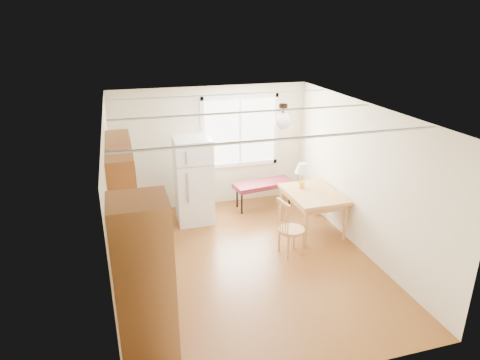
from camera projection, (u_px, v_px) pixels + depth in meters
name	position (u px, v px, depth m)	size (l,w,h in m)	color
room_shell	(247.00, 192.00, 6.56)	(4.60, 5.60, 2.62)	#5B3112
kitchen_run	(138.00, 251.00, 5.69)	(0.65, 3.40, 2.20)	brown
window_unit	(240.00, 131.00, 8.83)	(1.64, 0.05, 1.51)	white
pendant_light	(283.00, 120.00, 6.75)	(0.26, 0.26, 0.40)	black
refrigerator	(194.00, 181.00, 8.17)	(0.70, 0.72, 1.67)	white
bench	(263.00, 185.00, 8.84)	(1.28, 0.63, 0.57)	maroon
dining_table	(313.00, 198.00, 7.85)	(0.93, 1.23, 0.76)	#B57F45
chair	(287.00, 225.00, 7.03)	(0.45, 0.44, 0.98)	#B57F45
table_lamp	(302.00, 170.00, 7.90)	(0.28, 0.28, 0.48)	gold
coffee_maker	(140.00, 266.00, 5.01)	(0.23, 0.26, 0.34)	black
kettle	(129.00, 239.00, 5.72)	(0.10, 0.10, 0.20)	red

